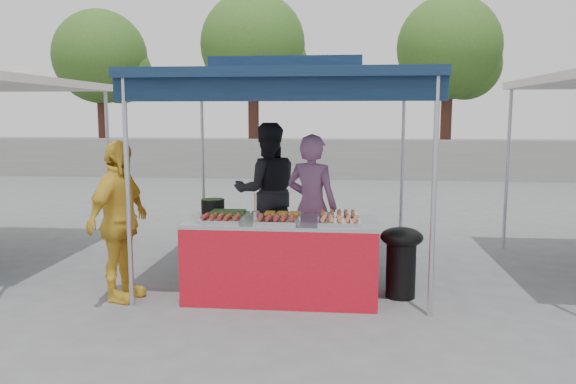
# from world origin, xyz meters

# --- Properties ---
(ground_plane) EXTENTS (80.00, 80.00, 0.00)m
(ground_plane) POSITION_xyz_m (0.00, 0.00, 0.00)
(ground_plane) COLOR #59595B
(back_wall) EXTENTS (40.00, 0.25, 1.20)m
(back_wall) POSITION_xyz_m (0.00, 11.00, 0.60)
(back_wall) COLOR gray
(back_wall) RESTS_ON ground_plane
(main_canopy) EXTENTS (3.20, 3.20, 2.57)m
(main_canopy) POSITION_xyz_m (0.00, 0.97, 2.37)
(main_canopy) COLOR #B9BAC1
(main_canopy) RESTS_ON ground_plane
(tree_0) EXTENTS (3.32, 3.23, 5.55)m
(tree_0) POSITION_xyz_m (-7.73, 13.43, 3.79)
(tree_0) COLOR #402018
(tree_0) RESTS_ON ground_plane
(tree_1) EXTENTS (3.53, 3.47, 5.96)m
(tree_1) POSITION_xyz_m (-2.29, 13.09, 4.08)
(tree_1) COLOR #402018
(tree_1) RESTS_ON ground_plane
(tree_2) EXTENTS (3.43, 3.36, 5.77)m
(tree_2) POSITION_xyz_m (4.12, 13.30, 3.94)
(tree_2) COLOR #402018
(tree_2) RESTS_ON ground_plane
(vendor_table) EXTENTS (2.00, 0.80, 0.85)m
(vendor_table) POSITION_xyz_m (0.00, -0.10, 0.43)
(vendor_table) COLOR red
(vendor_table) RESTS_ON ground_plane
(food_tray_fl) EXTENTS (0.42, 0.30, 0.07)m
(food_tray_fl) POSITION_xyz_m (-0.59, -0.33, 0.88)
(food_tray_fl) COLOR silver
(food_tray_fl) RESTS_ON vendor_table
(food_tray_fm) EXTENTS (0.42, 0.30, 0.07)m
(food_tray_fm) POSITION_xyz_m (-0.02, -0.34, 0.88)
(food_tray_fm) COLOR silver
(food_tray_fm) RESTS_ON vendor_table
(food_tray_fr) EXTENTS (0.42, 0.30, 0.07)m
(food_tray_fr) POSITION_xyz_m (0.61, -0.33, 0.88)
(food_tray_fr) COLOR silver
(food_tray_fr) RESTS_ON vendor_table
(food_tray_bl) EXTENTS (0.42, 0.30, 0.07)m
(food_tray_bl) POSITION_xyz_m (-0.58, -0.02, 0.88)
(food_tray_bl) COLOR silver
(food_tray_bl) RESTS_ON vendor_table
(food_tray_bm) EXTENTS (0.42, 0.30, 0.07)m
(food_tray_bm) POSITION_xyz_m (-0.00, -0.01, 0.88)
(food_tray_bm) COLOR silver
(food_tray_bm) RESTS_ON vendor_table
(food_tray_br) EXTENTS (0.42, 0.30, 0.07)m
(food_tray_br) POSITION_xyz_m (0.60, -0.00, 0.88)
(food_tray_br) COLOR silver
(food_tray_br) RESTS_ON vendor_table
(cooking_pot) EXTENTS (0.26, 0.26, 0.15)m
(cooking_pot) POSITION_xyz_m (-0.82, 0.26, 0.93)
(cooking_pot) COLOR black
(cooking_pot) RESTS_ON vendor_table
(skewer_cup) EXTENTS (0.08, 0.08, 0.10)m
(skewer_cup) POSITION_xyz_m (-0.26, -0.18, 0.90)
(skewer_cup) COLOR #B9BAC1
(skewer_cup) RESTS_ON vendor_table
(wok_burner) EXTENTS (0.46, 0.46, 0.77)m
(wok_burner) POSITION_xyz_m (1.27, 0.06, 0.45)
(wok_burner) COLOR black
(wok_burner) RESTS_ON ground_plane
(crate_left) EXTENTS (0.52, 0.36, 0.31)m
(crate_left) POSITION_xyz_m (-0.40, 0.64, 0.15)
(crate_left) COLOR #1341A1
(crate_left) RESTS_ON ground_plane
(crate_right) EXTENTS (0.46, 0.32, 0.28)m
(crate_right) POSITION_xyz_m (0.28, 0.68, 0.14)
(crate_right) COLOR #1341A1
(crate_right) RESTS_ON ground_plane
(crate_stacked) EXTENTS (0.43, 0.30, 0.26)m
(crate_stacked) POSITION_xyz_m (0.28, 0.68, 0.41)
(crate_stacked) COLOR #1341A1
(crate_stacked) RESTS_ON crate_right
(vendor_woman) EXTENTS (0.74, 0.61, 1.72)m
(vendor_woman) POSITION_xyz_m (0.27, 0.71, 0.86)
(vendor_woman) COLOR #885681
(vendor_woman) RESTS_ON ground_plane
(helper_man) EXTENTS (1.06, 0.92, 1.84)m
(helper_man) POSITION_xyz_m (-0.38, 1.57, 0.92)
(helper_man) COLOR black
(helper_man) RESTS_ON ground_plane
(customer_person) EXTENTS (0.59, 1.05, 1.69)m
(customer_person) POSITION_xyz_m (-1.68, -0.31, 0.84)
(customer_person) COLOR gold
(customer_person) RESTS_ON ground_plane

